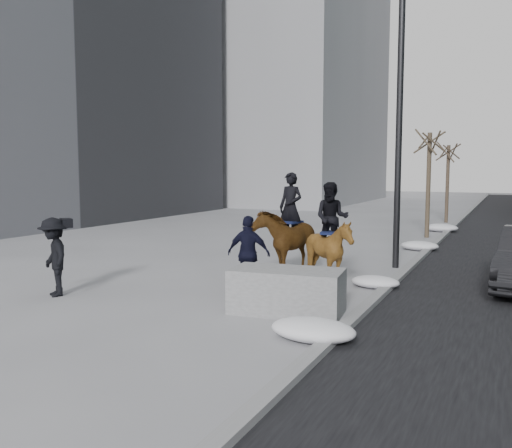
% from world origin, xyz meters
% --- Properties ---
extents(ground, '(120.00, 120.00, 0.00)m').
position_xyz_m(ground, '(0.00, 0.00, 0.00)').
color(ground, gray).
rests_on(ground, ground).
extents(curb, '(0.25, 90.00, 0.12)m').
position_xyz_m(curb, '(3.00, 10.00, 0.06)').
color(curb, gray).
rests_on(curb, ground).
extents(building_left, '(12.00, 26.00, 20.00)m').
position_xyz_m(building_left, '(-19.00, 10.00, 10.00)').
color(building_left, '#595960').
rests_on(building_left, ground).
extents(planter, '(2.28, 1.33, 0.87)m').
position_xyz_m(planter, '(1.64, -0.83, 0.43)').
color(planter, '#939496').
rests_on(planter, ground).
extents(tree_near, '(1.20, 1.20, 4.77)m').
position_xyz_m(tree_near, '(2.40, 12.59, 2.39)').
color(tree_near, '#3C3023').
rests_on(tree_near, ground).
extents(tree_far, '(1.20, 1.20, 4.52)m').
position_xyz_m(tree_far, '(2.40, 19.58, 2.26)').
color(tree_far, '#372C20').
rests_on(tree_far, ground).
extents(mounted_left, '(1.40, 2.27, 2.73)m').
position_xyz_m(mounted_left, '(0.20, 2.81, 1.02)').
color(mounted_left, '#47280E').
rests_on(mounted_left, ground).
extents(mounted_right, '(1.55, 1.68, 2.51)m').
position_xyz_m(mounted_right, '(1.65, 1.87, 1.01)').
color(mounted_right, '#4D2D0F').
rests_on(mounted_right, ground).
extents(feeder, '(1.06, 0.90, 1.75)m').
position_xyz_m(feeder, '(0.12, 0.55, 0.88)').
color(feeder, black).
rests_on(feeder, ground).
extents(camera_crew, '(1.31, 1.16, 1.75)m').
position_xyz_m(camera_crew, '(-3.57, -1.73, 0.89)').
color(camera_crew, black).
rests_on(camera_crew, ground).
extents(lamppost, '(0.25, 1.83, 9.09)m').
position_xyz_m(lamppost, '(2.60, 4.92, 4.99)').
color(lamppost, black).
rests_on(lamppost, ground).
extents(snow_piles, '(1.44, 18.18, 0.37)m').
position_xyz_m(snow_piles, '(2.70, 6.20, 0.17)').
color(snow_piles, silver).
rests_on(snow_piles, ground).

